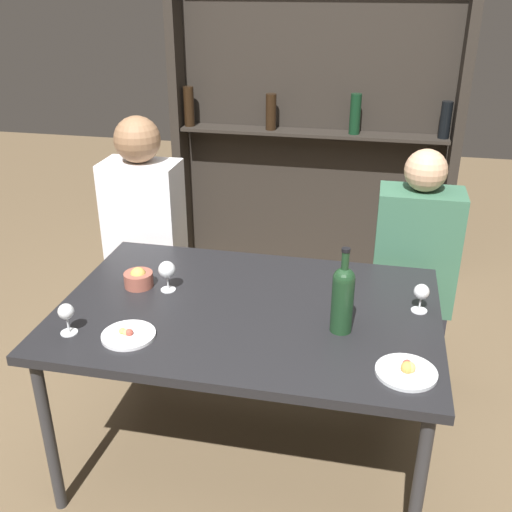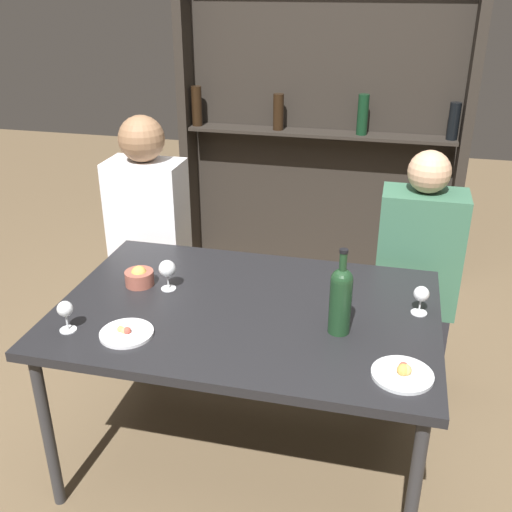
{
  "view_description": "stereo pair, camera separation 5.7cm",
  "coord_description": "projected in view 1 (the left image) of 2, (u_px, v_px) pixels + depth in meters",
  "views": [
    {
      "loc": [
        0.44,
        -1.92,
        1.87
      ],
      "look_at": [
        0.0,
        0.14,
        0.88
      ],
      "focal_mm": 42.0,
      "sensor_mm": 36.0,
      "label": 1
    },
    {
      "loc": [
        0.49,
        -1.91,
        1.87
      ],
      "look_at": [
        0.0,
        0.14,
        0.88
      ],
      "focal_mm": 42.0,
      "sensor_mm": 36.0,
      "label": 2
    }
  ],
  "objects": [
    {
      "name": "seated_person_right",
      "position": [
        412.0,
        283.0,
        2.79
      ],
      "size": [
        0.37,
        0.22,
        1.2
      ],
      "color": "#26262B",
      "rests_on": "ground_plane"
    },
    {
      "name": "wine_glass_2",
      "position": [
        167.0,
        271.0,
        2.36
      ],
      "size": [
        0.07,
        0.07,
        0.13
      ],
      "color": "silver",
      "rests_on": "dining_table"
    },
    {
      "name": "wine_bottle",
      "position": [
        343.0,
        296.0,
        2.07
      ],
      "size": [
        0.08,
        0.08,
        0.32
      ],
      "color": "#19381E",
      "rests_on": "dining_table"
    },
    {
      "name": "wine_glass_0",
      "position": [
        66.0,
        313.0,
        2.07
      ],
      "size": [
        0.06,
        0.06,
        0.12
      ],
      "color": "silver",
      "rests_on": "dining_table"
    },
    {
      "name": "snack_bowl",
      "position": [
        139.0,
        278.0,
        2.41
      ],
      "size": [
        0.12,
        0.12,
        0.08
      ],
      "color": "#995142",
      "rests_on": "dining_table"
    },
    {
      "name": "wine_rack_wall",
      "position": [
        314.0,
        103.0,
        3.8
      ],
      "size": [
        1.84,
        0.21,
        2.25
      ],
      "color": "#28231E",
      "rests_on": "ground_plane"
    },
    {
      "name": "food_plate_0",
      "position": [
        128.0,
        335.0,
        2.08
      ],
      "size": [
        0.19,
        0.19,
        0.03
      ],
      "color": "white",
      "rests_on": "dining_table"
    },
    {
      "name": "ground_plane",
      "position": [
        249.0,
        454.0,
        2.58
      ],
      "size": [
        10.0,
        10.0,
        0.0
      ],
      "primitive_type": "plane",
      "color": "brown"
    },
    {
      "name": "seated_person_left",
      "position": [
        147.0,
        249.0,
        3.02
      ],
      "size": [
        0.37,
        0.22,
        1.29
      ],
      "color": "#26262B",
      "rests_on": "ground_plane"
    },
    {
      "name": "dining_table",
      "position": [
        248.0,
        320.0,
        2.29
      ],
      "size": [
        1.43,
        0.96,
        0.73
      ],
      "color": "black",
      "rests_on": "ground_plane"
    },
    {
      "name": "wine_glass_1",
      "position": [
        421.0,
        293.0,
        2.21
      ],
      "size": [
        0.06,
        0.06,
        0.11
      ],
      "color": "silver",
      "rests_on": "dining_table"
    },
    {
      "name": "food_plate_1",
      "position": [
        407.0,
        371.0,
        1.89
      ],
      "size": [
        0.2,
        0.2,
        0.04
      ],
      "color": "silver",
      "rests_on": "dining_table"
    }
  ]
}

